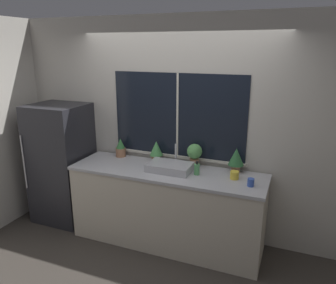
{
  "coord_description": "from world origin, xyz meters",
  "views": [
    {
      "loc": [
        1.35,
        -2.99,
        2.33
      ],
      "look_at": [
        0.02,
        0.32,
        1.29
      ],
      "focal_mm": 35.0,
      "sensor_mm": 36.0,
      "label": 1
    }
  ],
  "objects_px": {
    "potted_plant_far_left": "(121,148)",
    "potted_plant_center_right": "(195,153)",
    "soap_bottle": "(197,169)",
    "sink": "(170,167)",
    "refrigerator": "(62,163)",
    "potted_plant_far_right": "(236,158)",
    "mug_blue": "(251,182)",
    "potted_plant_center_left": "(156,150)",
    "mug_yellow": "(234,175)"
  },
  "relations": [
    {
      "from": "potted_plant_far_left",
      "to": "soap_bottle",
      "type": "relative_size",
      "value": 1.52
    },
    {
      "from": "potted_plant_far_left",
      "to": "potted_plant_center_right",
      "type": "xyz_separation_m",
      "value": [
        1.01,
        0.0,
        0.05
      ]
    },
    {
      "from": "potted_plant_far_left",
      "to": "potted_plant_far_right",
      "type": "distance_m",
      "value": 1.51
    },
    {
      "from": "potted_plant_far_left",
      "to": "potted_plant_center_right",
      "type": "distance_m",
      "value": 1.01
    },
    {
      "from": "refrigerator",
      "to": "potted_plant_far_right",
      "type": "relative_size",
      "value": 5.64
    },
    {
      "from": "mug_blue",
      "to": "potted_plant_center_left",
      "type": "bearing_deg",
      "value": 164.37
    },
    {
      "from": "soap_bottle",
      "to": "potted_plant_far_right",
      "type": "bearing_deg",
      "value": 31.58
    },
    {
      "from": "potted_plant_far_left",
      "to": "mug_yellow",
      "type": "relative_size",
      "value": 2.55
    },
    {
      "from": "mug_yellow",
      "to": "soap_bottle",
      "type": "bearing_deg",
      "value": -175.5
    },
    {
      "from": "potted_plant_far_left",
      "to": "potted_plant_center_left",
      "type": "distance_m",
      "value": 0.51
    },
    {
      "from": "potted_plant_center_right",
      "to": "refrigerator",
      "type": "bearing_deg",
      "value": -173.24
    },
    {
      "from": "sink",
      "to": "potted_plant_center_left",
      "type": "distance_m",
      "value": 0.38
    },
    {
      "from": "potted_plant_far_right",
      "to": "mug_blue",
      "type": "distance_m",
      "value": 0.43
    },
    {
      "from": "potted_plant_far_right",
      "to": "mug_yellow",
      "type": "distance_m",
      "value": 0.24
    },
    {
      "from": "mug_blue",
      "to": "mug_yellow",
      "type": "bearing_deg",
      "value": 145.47
    },
    {
      "from": "potted_plant_center_right",
      "to": "potted_plant_center_left",
      "type": "bearing_deg",
      "value": 180.0
    },
    {
      "from": "mug_blue",
      "to": "sink",
      "type": "bearing_deg",
      "value": 173.77
    },
    {
      "from": "potted_plant_far_left",
      "to": "mug_yellow",
      "type": "xyz_separation_m",
      "value": [
        1.54,
        -0.21,
        -0.07
      ]
    },
    {
      "from": "refrigerator",
      "to": "potted_plant_center_right",
      "type": "relative_size",
      "value": 5.71
    },
    {
      "from": "soap_bottle",
      "to": "mug_yellow",
      "type": "height_order",
      "value": "soap_bottle"
    },
    {
      "from": "potted_plant_center_right",
      "to": "potted_plant_far_right",
      "type": "height_order",
      "value": "potted_plant_far_right"
    },
    {
      "from": "soap_bottle",
      "to": "sink",
      "type": "bearing_deg",
      "value": 179.63
    },
    {
      "from": "sink",
      "to": "potted_plant_center_left",
      "type": "height_order",
      "value": "sink"
    },
    {
      "from": "refrigerator",
      "to": "sink",
      "type": "distance_m",
      "value": 1.61
    },
    {
      "from": "sink",
      "to": "mug_blue",
      "type": "distance_m",
      "value": 0.95
    },
    {
      "from": "soap_bottle",
      "to": "mug_yellow",
      "type": "distance_m",
      "value": 0.42
    },
    {
      "from": "sink",
      "to": "potted_plant_center_right",
      "type": "distance_m",
      "value": 0.35
    },
    {
      "from": "refrigerator",
      "to": "potted_plant_far_right",
      "type": "xyz_separation_m",
      "value": [
        2.32,
        0.22,
        0.3
      ]
    },
    {
      "from": "potted_plant_center_left",
      "to": "potted_plant_far_right",
      "type": "bearing_deg",
      "value": 0.0
    },
    {
      "from": "sink",
      "to": "mug_yellow",
      "type": "bearing_deg",
      "value": 2.37
    },
    {
      "from": "potted_plant_far_right",
      "to": "potted_plant_center_right",
      "type": "bearing_deg",
      "value": 180.0
    },
    {
      "from": "soap_bottle",
      "to": "mug_yellow",
      "type": "relative_size",
      "value": 1.68
    },
    {
      "from": "sink",
      "to": "potted_plant_far_left",
      "type": "relative_size",
      "value": 2.09
    },
    {
      "from": "potted_plant_far_right",
      "to": "mug_blue",
      "type": "height_order",
      "value": "potted_plant_far_right"
    },
    {
      "from": "refrigerator",
      "to": "potted_plant_far_left",
      "type": "height_order",
      "value": "refrigerator"
    },
    {
      "from": "potted_plant_center_right",
      "to": "soap_bottle",
      "type": "bearing_deg",
      "value": -66.3
    },
    {
      "from": "potted_plant_center_left",
      "to": "potted_plant_center_right",
      "type": "height_order",
      "value": "potted_plant_center_right"
    },
    {
      "from": "potted_plant_center_left",
      "to": "mug_blue",
      "type": "distance_m",
      "value": 1.27
    },
    {
      "from": "potted_plant_center_left",
      "to": "refrigerator",
      "type": "bearing_deg",
      "value": -170.71
    },
    {
      "from": "sink",
      "to": "potted_plant_center_right",
      "type": "xyz_separation_m",
      "value": [
        0.22,
        0.24,
        0.12
      ]
    },
    {
      "from": "soap_bottle",
      "to": "mug_blue",
      "type": "xyz_separation_m",
      "value": [
        0.61,
        -0.1,
        -0.02
      ]
    },
    {
      "from": "refrigerator",
      "to": "potted_plant_center_right",
      "type": "distance_m",
      "value": 1.86
    },
    {
      "from": "potted_plant_center_right",
      "to": "mug_yellow",
      "type": "xyz_separation_m",
      "value": [
        0.52,
        -0.21,
        -0.13
      ]
    },
    {
      "from": "potted_plant_far_left",
      "to": "potted_plant_far_right",
      "type": "xyz_separation_m",
      "value": [
        1.51,
        0.0,
        0.06
      ]
    },
    {
      "from": "sink",
      "to": "potted_plant_far_right",
      "type": "distance_m",
      "value": 0.77
    },
    {
      "from": "sink",
      "to": "soap_bottle",
      "type": "height_order",
      "value": "sink"
    },
    {
      "from": "potted_plant_center_left",
      "to": "potted_plant_center_right",
      "type": "relative_size",
      "value": 0.93
    },
    {
      "from": "potted_plant_center_right",
      "to": "potted_plant_far_left",
      "type": "bearing_deg",
      "value": 180.0
    },
    {
      "from": "refrigerator",
      "to": "potted_plant_far_right",
      "type": "height_order",
      "value": "refrigerator"
    },
    {
      "from": "refrigerator",
      "to": "potted_plant_far_right",
      "type": "distance_m",
      "value": 2.35
    }
  ]
}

